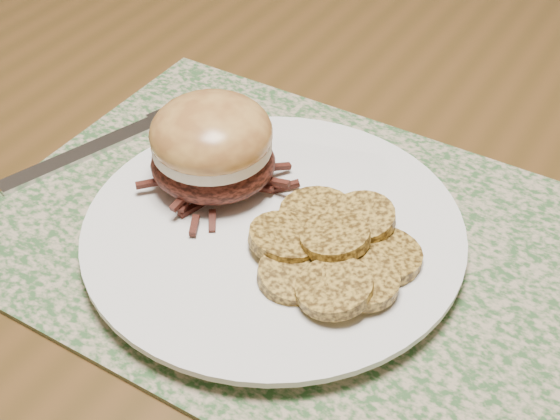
% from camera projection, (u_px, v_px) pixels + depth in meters
% --- Properties ---
extents(dining_table, '(1.50, 0.90, 0.75)m').
position_uv_depth(dining_table, '(337.00, 268.00, 0.67)').
color(dining_table, '#573819').
rests_on(dining_table, ground).
extents(placemat, '(0.45, 0.33, 0.00)m').
position_uv_depth(placemat, '(295.00, 238.00, 0.58)').
color(placemat, '#355D2F').
rests_on(placemat, dining_table).
extents(dinner_plate, '(0.26, 0.26, 0.02)m').
position_uv_depth(dinner_plate, '(274.00, 233.00, 0.57)').
color(dinner_plate, white).
rests_on(dinner_plate, placemat).
extents(pork_sandwich, '(0.12, 0.12, 0.07)m').
position_uv_depth(pork_sandwich, '(212.00, 146.00, 0.57)').
color(pork_sandwich, black).
rests_on(pork_sandwich, dinner_plate).
extents(roasted_potatoes, '(0.13, 0.14, 0.03)m').
position_uv_depth(roasted_potatoes, '(335.00, 249.00, 0.53)').
color(roasted_potatoes, '#B38A34').
rests_on(roasted_potatoes, dinner_plate).
extents(fork, '(0.08, 0.20, 0.00)m').
position_uv_depth(fork, '(113.00, 140.00, 0.66)').
color(fork, '#BAB9C1').
rests_on(fork, placemat).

